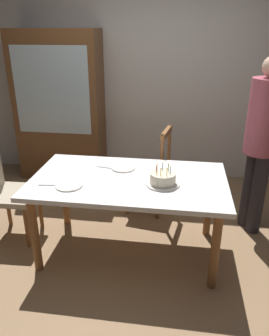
# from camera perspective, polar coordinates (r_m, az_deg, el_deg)

# --- Properties ---
(ground) EXTENTS (6.40, 6.40, 0.00)m
(ground) POSITION_cam_1_polar(r_m,az_deg,el_deg) (3.16, -0.92, -13.97)
(ground) COLOR #93704C
(back_wall) EXTENTS (6.40, 0.10, 2.60)m
(back_wall) POSITION_cam_1_polar(r_m,az_deg,el_deg) (4.40, 2.88, 15.23)
(back_wall) COLOR beige
(back_wall) RESTS_ON ground
(dining_table) EXTENTS (1.65, 0.93, 0.73)m
(dining_table) POSITION_cam_1_polar(r_m,az_deg,el_deg) (2.82, -1.01, -3.43)
(dining_table) COLOR white
(dining_table) RESTS_ON ground
(birthday_cake) EXTENTS (0.28, 0.28, 0.17)m
(birthday_cake) POSITION_cam_1_polar(r_m,az_deg,el_deg) (2.67, 4.92, -1.92)
(birthday_cake) COLOR silver
(birthday_cake) RESTS_ON dining_table
(plate_near_celebrant) EXTENTS (0.22, 0.22, 0.01)m
(plate_near_celebrant) POSITION_cam_1_polar(r_m,az_deg,el_deg) (2.70, -11.28, -2.98)
(plate_near_celebrant) COLOR white
(plate_near_celebrant) RESTS_ON dining_table
(plate_far_side) EXTENTS (0.22, 0.22, 0.01)m
(plate_far_side) POSITION_cam_1_polar(r_m,az_deg,el_deg) (2.98, -1.94, 0.06)
(plate_far_side) COLOR white
(plate_far_side) RESTS_ON dining_table
(fork_near_celebrant) EXTENTS (0.18, 0.03, 0.01)m
(fork_near_celebrant) POSITION_cam_1_polar(r_m,az_deg,el_deg) (2.75, -14.50, -2.88)
(fork_near_celebrant) COLOR silver
(fork_near_celebrant) RESTS_ON dining_table
(fork_far_side) EXTENTS (0.18, 0.05, 0.01)m
(fork_far_side) POSITION_cam_1_polar(r_m,az_deg,el_deg) (3.00, -4.99, 0.10)
(fork_far_side) COLOR silver
(fork_far_side) RESTS_ON dining_table
(chair_spindle_back) EXTENTS (0.50, 0.50, 0.95)m
(chair_spindle_back) POSITION_cam_1_polar(r_m,az_deg,el_deg) (3.59, 2.62, -0.66)
(chair_spindle_back) COLOR tan
(chair_spindle_back) RESTS_ON ground
(chair_upholstered) EXTENTS (0.46, 0.46, 0.95)m
(chair_upholstered) POSITION_cam_1_polar(r_m,az_deg,el_deg) (3.33, -21.82, -2.98)
(chair_upholstered) COLOR tan
(chair_upholstered) RESTS_ON ground
(person_guest) EXTENTS (0.32, 0.32, 1.70)m
(person_guest) POSITION_cam_1_polar(r_m,az_deg,el_deg) (3.27, 21.24, 4.89)
(person_guest) COLOR #262328
(person_guest) RESTS_ON ground
(china_cabinet) EXTENTS (1.10, 0.45, 1.90)m
(china_cabinet) POSITION_cam_1_polar(r_m,az_deg,el_deg) (4.44, -12.82, 10.20)
(china_cabinet) COLOR brown
(china_cabinet) RESTS_ON ground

